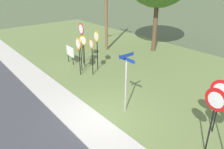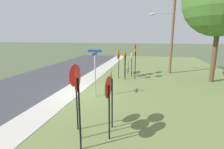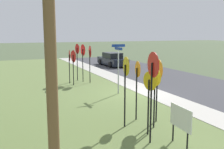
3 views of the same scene
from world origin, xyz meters
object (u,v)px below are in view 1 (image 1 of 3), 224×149
stop_sign_far_center (80,48)px  stop_sign_near_right (97,42)px  stop_sign_far_left (78,48)px  stop_sign_near_left (83,45)px  street_name_post (126,78)px  yield_sign_near_right (215,106)px  stop_sign_center_tall (82,34)px  notice_board (70,52)px  stop_sign_far_right (92,49)px  yield_sign_far_left (220,94)px

stop_sign_far_center → stop_sign_near_right: bearing=62.7°
stop_sign_far_left → stop_sign_far_center: (-0.53, 0.45, -0.23)m
stop_sign_near_left → street_name_post: size_ratio=0.78×
yield_sign_near_right → stop_sign_center_tall: bearing=177.8°
notice_board → stop_sign_center_tall: bearing=55.9°
yield_sign_near_right → street_name_post: bearing=-168.2°
stop_sign_near_left → stop_sign_far_right: bearing=-24.0°
stop_sign_near_left → yield_sign_near_right: bearing=-17.2°
stop_sign_near_left → stop_sign_far_center: (0.50, -0.55, -0.01)m
stop_sign_center_tall → yield_sign_far_left: bearing=6.2°
stop_sign_far_center → stop_sign_center_tall: bearing=143.3°
stop_sign_far_center → yield_sign_near_right: bearing=-3.7°
stop_sign_near_right → notice_board: bearing=-150.2°
stop_sign_near_right → yield_sign_far_left: size_ratio=1.12×
stop_sign_near_right → notice_board: stop_sign_near_right is taller
stop_sign_near_right → stop_sign_center_tall: 1.63m
stop_sign_near_right → stop_sign_far_right: size_ratio=1.11×
stop_sign_center_tall → yield_sign_near_right: stop_sign_center_tall is taller
street_name_post → notice_board: bearing=169.8°
stop_sign_far_center → yield_sign_far_left: size_ratio=0.94×
yield_sign_far_left → street_name_post: bearing=-162.9°
stop_sign_near_left → stop_sign_far_left: stop_sign_far_left is taller
yield_sign_far_left → notice_board: size_ratio=1.86×
stop_sign_far_center → stop_sign_far_right: size_ratio=0.93×
stop_sign_far_center → stop_sign_far_right: (1.03, 0.18, 0.13)m
stop_sign_near_right → stop_sign_far_right: (0.54, -0.77, -0.20)m
stop_sign_far_left → notice_board: bearing=175.4°
yield_sign_far_left → street_name_post: street_name_post is taller
stop_sign_near_left → yield_sign_near_right: 9.79m
yield_sign_near_right → stop_sign_far_right: bearing=-179.8°
stop_sign_near_right → stop_sign_far_center: (-0.49, -0.96, -0.33)m
stop_sign_center_tall → yield_sign_far_left: 9.93m
stop_sign_far_left → notice_board: (-2.19, 0.57, -0.97)m
stop_sign_far_center → stop_sign_far_right: 1.05m
stop_sign_center_tall → yield_sign_near_right: size_ratio=1.12×
stop_sign_near_left → yield_sign_far_left: (9.31, 0.14, 0.16)m
stop_sign_near_right → stop_sign_far_center: 1.12m
stop_sign_near_right → street_name_post: street_name_post is taller
stop_sign_near_right → stop_sign_far_right: 0.96m
stop_sign_far_left → stop_sign_center_tall: (-1.65, 1.27, 0.33)m
street_name_post → yield_sign_near_right: bearing=5.1°
stop_sign_near_left → stop_sign_far_right: (1.53, -0.37, 0.12)m
stop_sign_far_right → stop_sign_far_left: bearing=-117.2°
stop_sign_center_tall → notice_board: size_ratio=2.32×
stop_sign_near_left → stop_sign_far_left: size_ratio=0.89×
stop_sign_far_right → yield_sign_near_right: 8.23m
stop_sign_far_right → street_name_post: size_ratio=0.84×
stop_sign_near_right → yield_sign_near_right: (8.73, -1.55, 0.04)m
stop_sign_far_center → stop_sign_center_tall: stop_sign_center_tall is taller
stop_sign_far_center → street_name_post: bearing=-10.5°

